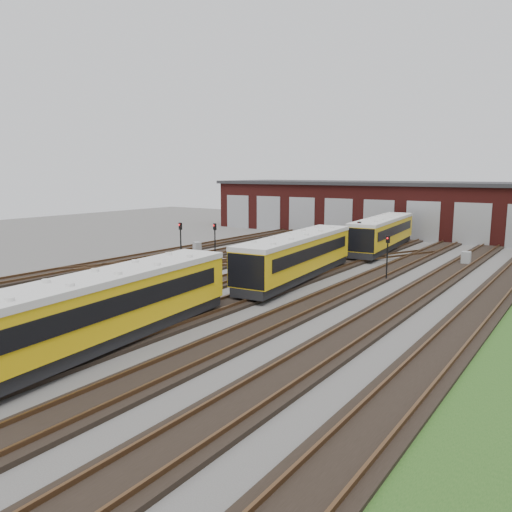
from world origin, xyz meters
The scene contains 13 objects.
ground centered at (0.00, 0.00, 0.00)m, with size 120.00×120.00×0.00m, color #4D4B47.
track_network centered at (-0.17, 0.59, 0.11)m, with size 30.40×70.00×0.33m.
maintenance_shed centered at (-0.01, 39.97, 3.20)m, with size 51.00×12.50×6.35m.
metro_train centered at (2.00, 8.82, 1.83)m, with size 3.99×46.32×2.92m.
signal_mast_0 centered at (-8.34, 12.49, 2.03)m, with size 0.32×0.30×3.13m.
signal_mast_1 centered at (-8.81, 8.75, 2.23)m, with size 0.31×0.30×3.47m.
signal_mast_2 centered at (2.21, 18.71, 2.17)m, with size 0.29×0.27×3.37m.
signal_mast_3 centered at (7.01, 12.48, 2.01)m, with size 0.25×0.24×3.15m.
relay_cabinet_0 centered at (-11.40, 13.62, 0.57)m, with size 0.69×0.57×1.15m, color #999C9E.
relay_cabinet_1 centered at (-4.68, 16.62, 0.54)m, with size 0.65×0.54×1.08m, color #999C9E.
relay_cabinet_2 centered at (-3.25, 5.97, 0.50)m, with size 0.60×0.50×1.01m, color #999C9E.
relay_cabinet_3 centered at (-2.19, 18.16, 0.57)m, with size 0.69×0.57×1.15m, color #999C9E.
relay_cabinet_4 centered at (10.17, 21.90, 0.57)m, with size 0.68×0.57×1.13m, color #999C9E.
Camera 1 is at (18.92, -20.46, 7.42)m, focal length 35.00 mm.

